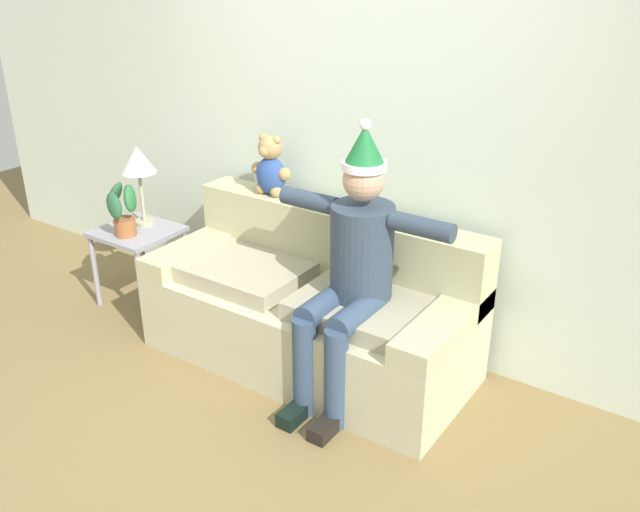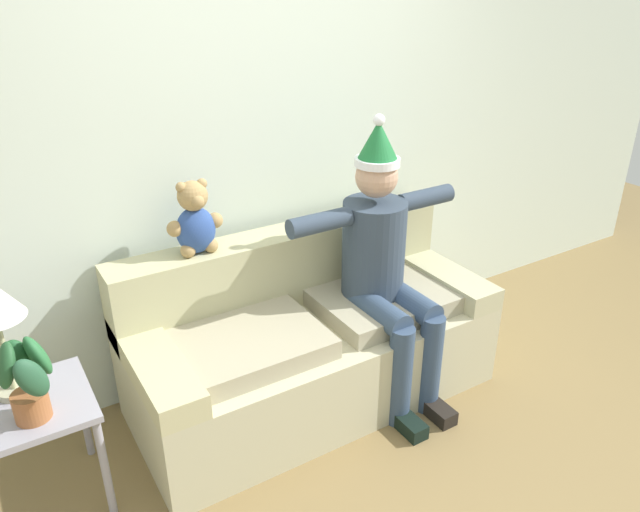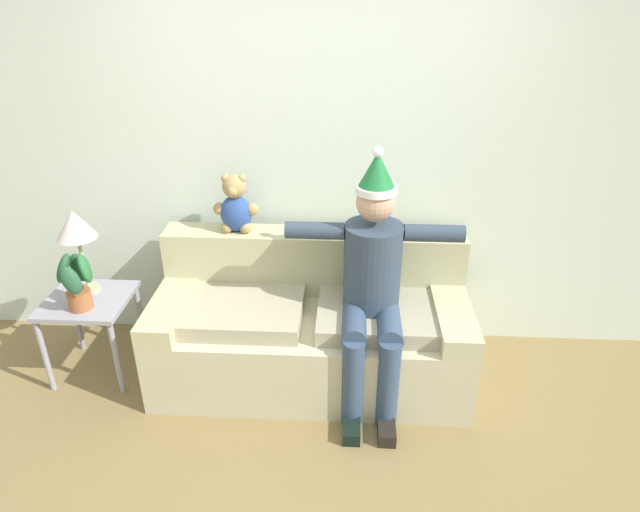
% 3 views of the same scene
% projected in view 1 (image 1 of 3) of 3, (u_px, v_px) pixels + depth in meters
% --- Properties ---
extents(ground_plane, '(10.00, 10.00, 0.00)m').
position_uv_depth(ground_plane, '(196.00, 450.00, 3.51)').
color(ground_plane, olive).
extents(back_wall, '(7.00, 0.10, 2.70)m').
position_uv_depth(back_wall, '(361.00, 125.00, 4.11)').
color(back_wall, silver).
rests_on(back_wall, ground_plane).
extents(couch, '(1.95, 0.86, 0.89)m').
position_uv_depth(couch, '(313.00, 307.00, 4.15)').
color(couch, '#C1BB98').
rests_on(couch, ground_plane).
extents(person_seated, '(1.02, 0.77, 1.55)m').
position_uv_depth(person_seated, '(352.00, 265.00, 3.65)').
color(person_seated, '#334152').
rests_on(person_seated, ground_plane).
extents(teddy_bear, '(0.29, 0.17, 0.38)m').
position_uv_depth(teddy_bear, '(270.00, 168.00, 4.29)').
color(teddy_bear, '#2D4C95').
rests_on(teddy_bear, couch).
extents(side_table, '(0.51, 0.49, 0.55)m').
position_uv_depth(side_table, '(138.00, 241.00, 4.76)').
color(side_table, '#9A98A7').
rests_on(side_table, ground_plane).
extents(table_lamp, '(0.24, 0.24, 0.56)m').
position_uv_depth(table_lamp, '(138.00, 164.00, 4.63)').
color(table_lamp, '#B1AE8E').
rests_on(table_lamp, side_table).
extents(potted_plant, '(0.24, 0.25, 0.39)m').
position_uv_depth(potted_plant, '(123.00, 209.00, 4.55)').
color(potted_plant, '#A35E34').
rests_on(potted_plant, side_table).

